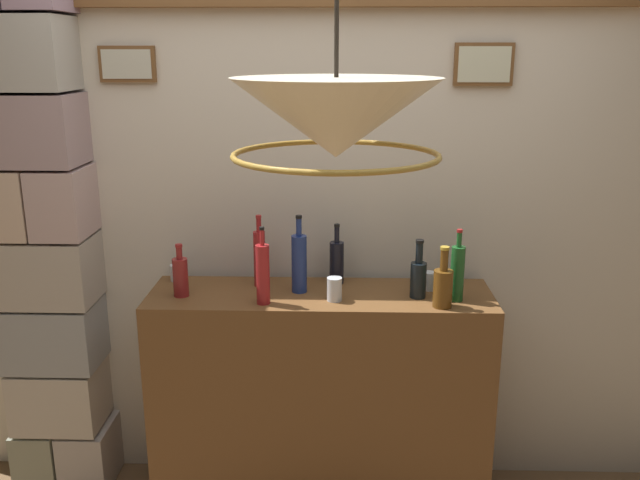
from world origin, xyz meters
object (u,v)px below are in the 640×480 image
object	(u,v)px
glass_tumbler_shot	(334,289)
pendant_lamp	(336,121)
liquor_bottle_gin	(457,272)
liquor_bottle_scotch	(418,277)
liquor_bottle_rum	(181,276)
liquor_bottle_tequila	(443,286)
glass_tumbler_highball	(177,273)
liquor_bottle_port	(299,262)
liquor_bottle_sherry	(260,257)
liquor_bottle_mezcal	(337,261)
glass_tumbler_rocks	(430,281)
liquor_bottle_amaro	(263,273)

from	to	relation	value
glass_tumbler_shot	pendant_lamp	distance (m)	1.11
pendant_lamp	liquor_bottle_gin	bearing A→B (deg)	58.80
liquor_bottle_scotch	liquor_bottle_rum	world-z (taller)	liquor_bottle_scotch
liquor_bottle_rum	pendant_lamp	xyz separation A→B (m)	(0.65, -0.84, 0.73)
liquor_bottle_tequila	glass_tumbler_shot	xyz separation A→B (m)	(-0.44, 0.06, -0.04)
liquor_bottle_scotch	glass_tumbler_highball	distance (m)	1.07
liquor_bottle_tequila	liquor_bottle_port	world-z (taller)	liquor_bottle_port
liquor_bottle_sherry	glass_tumbler_shot	xyz separation A→B (m)	(0.33, -0.17, -0.08)
liquor_bottle_mezcal	liquor_bottle_rum	size ratio (longest dim) A/B	1.20
glass_tumbler_rocks	liquor_bottle_port	bearing A→B (deg)	-175.91
liquor_bottle_tequila	liquor_bottle_port	size ratio (longest dim) A/B	0.75
glass_tumbler_highball	liquor_bottle_tequila	bearing A→B (deg)	-14.02
liquor_bottle_mezcal	glass_tumbler_rocks	xyz separation A→B (m)	(0.40, -0.07, -0.06)
liquor_bottle_gin	liquor_bottle_rum	world-z (taller)	liquor_bottle_gin
liquor_bottle_scotch	glass_tumbler_shot	xyz separation A→B (m)	(-0.35, -0.05, -0.04)
liquor_bottle_mezcal	liquor_bottle_rum	xyz separation A→B (m)	(-0.65, -0.18, -0.01)
liquor_bottle_port	glass_tumbler_rocks	distance (m)	0.57
liquor_bottle_tequila	glass_tumbler_highball	distance (m)	1.18
liquor_bottle_amaro	liquor_bottle_gin	world-z (taller)	liquor_bottle_amaro
glass_tumbler_highball	liquor_bottle_rum	bearing A→B (deg)	-71.97
liquor_bottle_scotch	liquor_bottle_gin	xyz separation A→B (m)	(0.15, -0.03, 0.03)
liquor_bottle_tequila	liquor_bottle_port	bearing A→B (deg)	164.89
liquor_bottle_rum	glass_tumbler_rocks	xyz separation A→B (m)	(1.05, 0.11, -0.05)
liquor_bottle_gin	liquor_bottle_mezcal	bearing A→B (deg)	158.05
glass_tumbler_shot	liquor_bottle_mezcal	bearing A→B (deg)	88.01
liquor_bottle_mezcal	liquor_bottle_port	distance (m)	0.20
liquor_bottle_scotch	liquor_bottle_tequila	xyz separation A→B (m)	(0.09, -0.10, -0.00)
liquor_bottle_gin	glass_tumbler_rocks	size ratio (longest dim) A/B	3.84
liquor_bottle_rum	glass_tumbler_shot	world-z (taller)	liquor_bottle_rum
liquor_bottle_gin	glass_tumbler_rocks	world-z (taller)	liquor_bottle_gin
liquor_bottle_port	pendant_lamp	xyz separation A→B (m)	(0.16, -0.90, 0.69)
liquor_bottle_scotch	pendant_lamp	xyz separation A→B (m)	(-0.34, -0.85, 0.73)
liquor_bottle_sherry	liquor_bottle_mezcal	distance (m)	0.34
liquor_bottle_scotch	liquor_bottle_sherry	world-z (taller)	liquor_bottle_sherry
glass_tumbler_rocks	pendant_lamp	bearing A→B (deg)	-113.06
liquor_bottle_sherry	glass_tumbler_shot	bearing A→B (deg)	-27.60
glass_tumbler_highball	pendant_lamp	xyz separation A→B (m)	(0.71, -1.03, 0.78)
liquor_bottle_gin	glass_tumbler_rocks	bearing A→B (deg)	126.70
liquor_bottle_gin	liquor_bottle_port	size ratio (longest dim) A/B	0.90
liquor_bottle_amaro	liquor_bottle_gin	size ratio (longest dim) A/B	1.06
liquor_bottle_tequila	glass_tumbler_rocks	size ratio (longest dim) A/B	3.19
glass_tumbler_rocks	glass_tumbler_shot	size ratio (longest dim) A/B	0.80
liquor_bottle_tequila	liquor_bottle_gin	world-z (taller)	liquor_bottle_gin
liquor_bottle_mezcal	glass_tumbler_rocks	size ratio (longest dim) A/B	3.42
liquor_bottle_sherry	liquor_bottle_rum	distance (m)	0.35
liquor_bottle_scotch	liquor_bottle_sherry	size ratio (longest dim) A/B	0.78
liquor_bottle_scotch	glass_tumbler_rocks	xyz separation A→B (m)	(0.06, 0.09, -0.05)
liquor_bottle_mezcal	liquor_bottle_rum	bearing A→B (deg)	-164.48
glass_tumbler_rocks	liquor_bottle_sherry	bearing A→B (deg)	177.67
liquor_bottle_gin	glass_tumbler_shot	xyz separation A→B (m)	(-0.50, -0.02, -0.07)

